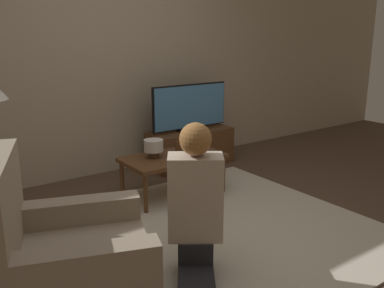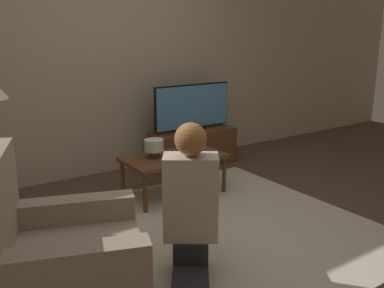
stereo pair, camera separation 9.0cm
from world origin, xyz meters
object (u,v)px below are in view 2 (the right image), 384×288
tv (193,107)px  coffee_table (174,160)px  armchair (58,272)px  table_lamp (154,147)px  person_kneeling (191,202)px

tv → coffee_table: (-0.70, -0.71, -0.34)m
armchair → table_lamp: size_ratio=5.65×
coffee_table → table_lamp: (-0.17, 0.07, 0.14)m
tv → table_lamp: size_ratio=5.54×
person_kneeling → table_lamp: 1.41m
tv → armchair: bearing=-138.4°
person_kneeling → coffee_table: bearing=-82.9°
tv → coffee_table: tv is taller
person_kneeling → tv: bearing=-90.0°
armchair → person_kneeling: person_kneeling is taller
coffee_table → person_kneeling: size_ratio=0.95×
coffee_table → armchair: bearing=-140.4°
person_kneeling → table_lamp: (0.48, 1.32, -0.01)m
coffee_table → person_kneeling: person_kneeling is taller
coffee_table → armchair: (-1.50, -1.24, -0.05)m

